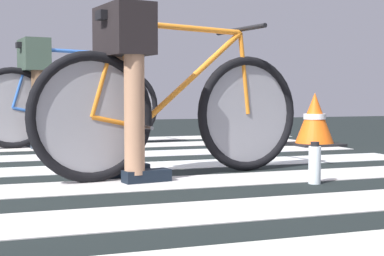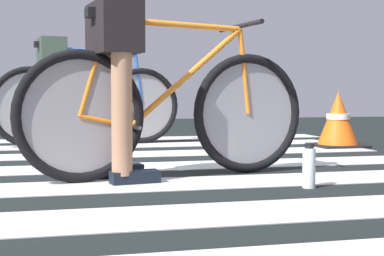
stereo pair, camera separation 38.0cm
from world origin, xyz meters
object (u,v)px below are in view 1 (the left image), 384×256
object	(u,v)px
water_bottle	(315,164)
traffic_cone	(315,121)
bicycle_1_of_2	(175,111)
cyclist_2_of_2	(35,78)
bicycle_2_of_2	(70,104)
cyclist_1_of_2	(125,68)

from	to	relation	value
water_bottle	traffic_cone	bearing A→B (deg)	59.02
bicycle_1_of_2	cyclist_2_of_2	size ratio (longest dim) A/B	1.78
water_bottle	cyclist_2_of_2	bearing A→B (deg)	115.51
bicycle_1_of_2	water_bottle	xyz separation A→B (m)	(0.62, -0.52, -0.28)
bicycle_1_of_2	bicycle_2_of_2	size ratio (longest dim) A/B	1.00
bicycle_1_of_2	cyclist_1_of_2	world-z (taller)	cyclist_1_of_2
cyclist_2_of_2	water_bottle	size ratio (longest dim) A/B	4.27
cyclist_2_of_2	traffic_cone	bearing A→B (deg)	-21.61
bicycle_2_of_2	water_bottle	world-z (taller)	bicycle_2_of_2
bicycle_1_of_2	cyclist_1_of_2	size ratio (longest dim) A/B	1.77
cyclist_1_of_2	water_bottle	xyz separation A→B (m)	(0.93, -0.46, -0.52)
cyclist_1_of_2	traffic_cone	world-z (taller)	cyclist_1_of_2
cyclist_1_of_2	traffic_cone	xyz separation A→B (m)	(2.14, 1.55, -0.40)
cyclist_2_of_2	water_bottle	xyz separation A→B (m)	(1.26, -2.64, -0.52)
bicycle_2_of_2	cyclist_1_of_2	bearing A→B (deg)	-96.99
cyclist_2_of_2	cyclist_1_of_2	bearing A→B (deg)	-88.93
bicycle_2_of_2	cyclist_2_of_2	world-z (taller)	cyclist_2_of_2
traffic_cone	bicycle_2_of_2	bearing A→B (deg)	163.02
water_bottle	bicycle_1_of_2	bearing A→B (deg)	140.33
bicycle_2_of_2	traffic_cone	distance (m)	2.27
cyclist_1_of_2	cyclist_2_of_2	bearing A→B (deg)	88.77
bicycle_1_of_2	traffic_cone	size ratio (longest dim) A/B	3.49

